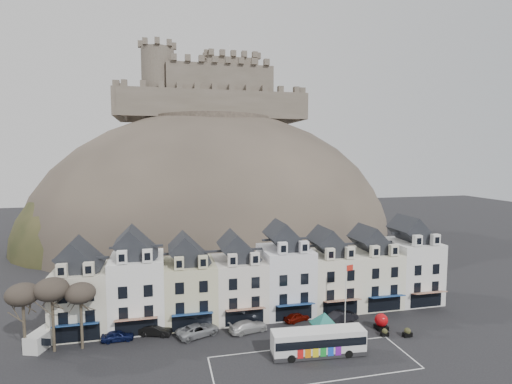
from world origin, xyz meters
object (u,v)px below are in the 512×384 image
red_buoy (381,321)px  car_black (155,330)px  bus_shelter (325,319)px  car_navy (118,336)px  car_silver (198,330)px  white_van (42,339)px  car_white (248,326)px  flagpole (346,291)px  car_charcoal (342,317)px  bus (318,341)px

red_buoy → car_black: red_buoy is taller
bus_shelter → car_black: (-19.80, 6.67, -2.23)m
car_navy → car_silver: car_silver is taller
car_black → white_van: bearing=108.8°
car_white → white_van: bearing=72.8°
bus_shelter → flagpole: size_ratio=0.70×
car_black → car_silver: car_silver is taller
red_buoy → flagpole: (-4.18, 1.70, 3.79)m
bus_shelter → white_van: 33.40m
bus_shelter → red_buoy: bearing=13.2°
car_navy → car_black: 4.42m
car_silver → car_white: car_silver is taller
bus_shelter → car_white: size_ratio=1.18×
car_black → car_white: 11.67m
car_white → car_charcoal: 12.89m
flagpole → bus_shelter: bearing=-142.2°
car_navy → car_black: size_ratio=0.91×
flagpole → car_black: 24.81m
car_charcoal → car_silver: bearing=70.4°
bus_shelter → flagpole: 5.95m
bus → red_buoy: bearing=26.8°
red_buoy → white_van: size_ratio=0.45×
flagpole → car_silver: flagpole is taller
bus_shelter → flagpole: bearing=39.5°
white_van → car_black: bearing=19.7°
car_black → car_white: car_white is taller
flagpole → car_navy: size_ratio=2.26×
white_van → car_black: 12.87m
bus_shelter → car_silver: (-14.60, 5.33, -2.17)m
bus → flagpole: bearing=48.1°
car_white → bus_shelter: bearing=-134.2°
red_buoy → car_white: red_buoy is taller
red_buoy → flagpole: 5.90m
car_navy → car_black: bearing=-85.7°
white_van → car_silver: bearing=15.4°
bus_shelter → car_silver: bus_shelter is taller
car_navy → car_silver: (9.59, -0.85, 0.11)m
bus_shelter → red_buoy: size_ratio=2.84×
bus → flagpole: 9.30m
car_navy → car_black: car_black is taller
bus → flagpole: size_ratio=1.26×
car_charcoal → red_buoy: bearing=-147.3°
bus_shelter → car_charcoal: size_ratio=1.27×
bus_shelter → white_van: bus_shelter is taller
bus_shelter → white_van: (-32.67, 6.67, -1.94)m
car_charcoal → bus_shelter: bearing=118.4°
bus → car_navy: bearing=162.7°
car_navy → bus_shelter: bearing=-106.3°
red_buoy → car_black: 28.85m
bus_shelter → car_silver: size_ratio=1.11×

